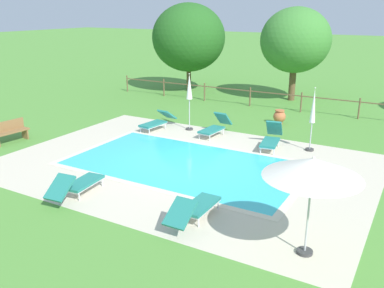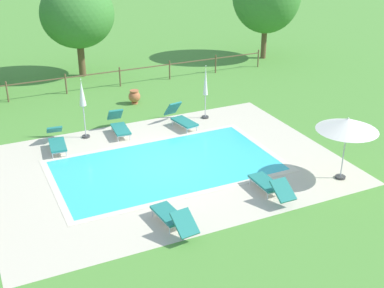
% 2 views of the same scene
% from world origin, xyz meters
% --- Properties ---
extents(ground_plane, '(160.00, 160.00, 0.00)m').
position_xyz_m(ground_plane, '(0.00, 0.00, 0.00)').
color(ground_plane, '#518E38').
extents(pool_deck_paving, '(12.60, 9.04, 0.01)m').
position_xyz_m(pool_deck_paving, '(0.00, 0.00, 0.00)').
color(pool_deck_paving, beige).
rests_on(pool_deck_paving, ground).
extents(swimming_pool_water, '(7.94, 4.38, 0.01)m').
position_xyz_m(swimming_pool_water, '(0.00, 0.00, 0.01)').
color(swimming_pool_water, '#38C6D1').
rests_on(swimming_pool_water, ground).
extents(pool_coping_rim, '(8.42, 4.86, 0.01)m').
position_xyz_m(pool_coping_rim, '(0.00, 0.00, 0.01)').
color(pool_coping_rim, beige).
rests_on(pool_coping_rim, ground).
extents(sun_lounger_north_near_steps, '(0.75, 1.96, 0.93)m').
position_xyz_m(sun_lounger_north_near_steps, '(-0.65, 3.62, 0.39)').
color(sun_lounger_north_near_steps, '#237A70').
rests_on(sun_lounger_north_near_steps, ground).
extents(sun_lounger_north_mid, '(0.80, 2.06, 0.82)m').
position_xyz_m(sun_lounger_north_mid, '(-1.38, -3.78, 0.37)').
color(sun_lounger_north_mid, '#237A70').
rests_on(sun_lounger_north_mid, ground).
extents(sun_lounger_north_far, '(0.91, 1.93, 0.99)m').
position_xyz_m(sun_lounger_north_far, '(2.01, 3.19, 0.39)').
color(sun_lounger_north_far, '#237A70').
rests_on(sun_lounger_north_far, ground).
extents(sun_lounger_north_end, '(0.60, 2.03, 0.78)m').
position_xyz_m(sun_lounger_north_end, '(2.30, -3.37, 0.36)').
color(sun_lounger_north_end, '#237A70').
rests_on(sun_lounger_north_end, ground).
extents(sun_lounger_south_near_corner, '(0.81, 2.07, 0.80)m').
position_xyz_m(sun_lounger_south_near_corner, '(-3.34, 3.19, 0.37)').
color(sun_lounger_south_near_corner, '#237A70').
rests_on(sun_lounger_south_near_corner, ground).
extents(patio_umbrella_open_foreground, '(2.10, 2.10, 2.30)m').
position_xyz_m(patio_umbrella_open_foreground, '(5.18, -3.48, 2.04)').
color(patio_umbrella_open_foreground, '#383838').
rests_on(patio_umbrella_open_foreground, ground).
extents(patio_umbrella_closed_row_west, '(0.32, 0.32, 2.54)m').
position_xyz_m(patio_umbrella_closed_row_west, '(-2.03, 3.82, 1.75)').
color(patio_umbrella_closed_row_west, '#383838').
rests_on(patio_umbrella_closed_row_west, ground).
extents(patio_umbrella_closed_row_centre, '(0.32, 0.32, 2.46)m').
position_xyz_m(patio_umbrella_closed_row_centre, '(3.41, 3.64, 1.52)').
color(patio_umbrella_closed_row_centre, '#383838').
rests_on(patio_umbrella_closed_row_centre, ground).
extents(wooden_bench_lawn_side, '(0.57, 1.53, 0.87)m').
position_xyz_m(wooden_bench_lawn_side, '(-7.47, -1.37, 0.47)').
color(wooden_bench_lawn_side, olive).
rests_on(wooden_bench_lawn_side, ground).
extents(terracotta_urn_near_fence, '(0.58, 0.58, 0.68)m').
position_xyz_m(terracotta_urn_near_fence, '(1.15, 6.77, 0.37)').
color(terracotta_urn_near_fence, '#B7663D').
rests_on(terracotta_urn_near_fence, ground).
extents(perimeter_fence, '(20.15, 0.08, 1.05)m').
position_xyz_m(perimeter_fence, '(-0.08, 9.64, 0.68)').
color(perimeter_fence, brown).
rests_on(perimeter_fence, ground).
extents(tree_west_mid, '(3.99, 3.99, 5.31)m').
position_xyz_m(tree_west_mid, '(0.01, 12.36, 3.46)').
color(tree_west_mid, brown).
rests_on(tree_west_mid, ground).
extents(tree_centre, '(4.64, 4.64, 5.56)m').
position_xyz_m(tree_centre, '(-6.73, 11.81, 3.42)').
color(tree_centre, brown).
rests_on(tree_centre, ground).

